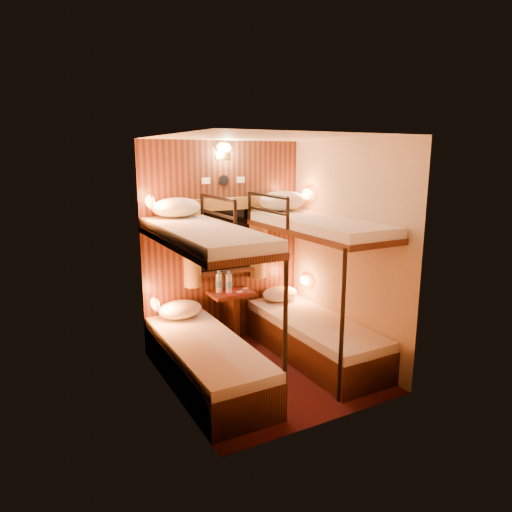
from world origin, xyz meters
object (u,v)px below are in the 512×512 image
bottle_left (219,283)px  bottle_right (229,283)px  bunk_right (314,310)px  bunk_left (206,331)px  table (231,311)px

bottle_left → bottle_right: size_ratio=0.98×
bunk_right → bottle_left: bunk_right is taller
bunk_left → bottle_right: size_ratio=7.16×
bunk_right → bottle_right: 1.04m
bunk_right → table: size_ratio=2.90×
table → bottle_right: bearing=-151.8°
bunk_left → bunk_right: bearing=0.0°
table → bunk_left: bearing=-129.7°
bunk_left → bottle_left: bunk_left is taller
bottle_right → bunk_left: bearing=-128.8°
bottle_left → bottle_right: 0.12m
table → bottle_left: size_ratio=2.51×
bunk_right → bottle_left: size_ratio=7.28×
bunk_right → bottle_left: (-0.78, 0.84, 0.20)m
bunk_right → bunk_left: bearing=180.0°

